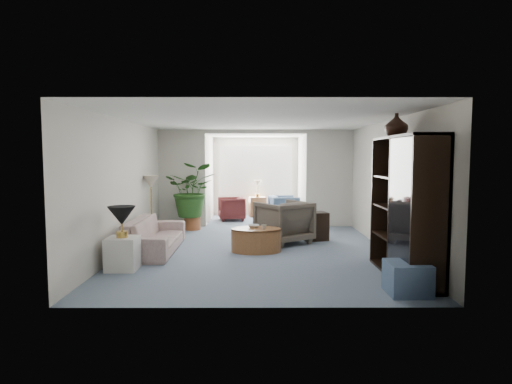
{
  "coord_description": "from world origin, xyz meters",
  "views": [
    {
      "loc": [
        -0.02,
        -8.03,
        1.82
      ],
      "look_at": [
        0.0,
        0.6,
        1.1
      ],
      "focal_mm": 30.09,
      "sensor_mm": 36.0,
      "label": 1
    }
  ],
  "objects_px": {
    "coffee_bowl": "(253,226)",
    "wingback_chair": "(284,222)",
    "coffee_table": "(256,240)",
    "ottoman": "(407,278)",
    "plant_pot": "(192,223)",
    "sunroom_chair_blue": "(284,208)",
    "sunroom_table": "(257,207)",
    "framed_picture": "(389,163)",
    "entertainment_cabinet": "(405,207)",
    "sunroom_chair_maroon": "(231,209)",
    "coffee_cup": "(264,227)",
    "side_table_dark": "(315,226)",
    "table_lamp": "(122,216)",
    "cabinet_urn": "(396,125)",
    "end_table": "(123,254)",
    "floor_lamp": "(151,182)",
    "sofa": "(155,235)"
  },
  "relations": [
    {
      "from": "sunroom_table",
      "to": "ottoman",
      "type": "bearing_deg",
      "value": -75.18
    },
    {
      "from": "coffee_table",
      "to": "sunroom_table",
      "type": "distance_m",
      "value": 4.8
    },
    {
      "from": "ottoman",
      "to": "sunroom_table",
      "type": "relative_size",
      "value": 0.89
    },
    {
      "from": "end_table",
      "to": "side_table_dark",
      "type": "relative_size",
      "value": 0.86
    },
    {
      "from": "coffee_cup",
      "to": "cabinet_urn",
      "type": "relative_size",
      "value": 0.25
    },
    {
      "from": "coffee_cup",
      "to": "sunroom_table",
      "type": "bearing_deg",
      "value": 91.09
    },
    {
      "from": "side_table_dark",
      "to": "coffee_bowl",
      "type": "bearing_deg",
      "value": -141.92
    },
    {
      "from": "side_table_dark",
      "to": "sunroom_chair_blue",
      "type": "height_order",
      "value": "sunroom_chair_blue"
    },
    {
      "from": "coffee_cup",
      "to": "sunroom_table",
      "type": "distance_m",
      "value": 4.91
    },
    {
      "from": "wingback_chair",
      "to": "sunroom_chair_maroon",
      "type": "height_order",
      "value": "wingback_chair"
    },
    {
      "from": "table_lamp",
      "to": "coffee_table",
      "type": "bearing_deg",
      "value": 31.25
    },
    {
      "from": "coffee_table",
      "to": "coffee_cup",
      "type": "relative_size",
      "value": 10.08
    },
    {
      "from": "ottoman",
      "to": "wingback_chair",
      "type": "bearing_deg",
      "value": 112.66
    },
    {
      "from": "coffee_table",
      "to": "ottoman",
      "type": "height_order",
      "value": "coffee_table"
    },
    {
      "from": "end_table",
      "to": "coffee_table",
      "type": "distance_m",
      "value": 2.51
    },
    {
      "from": "plant_pot",
      "to": "sunroom_chair_maroon",
      "type": "bearing_deg",
      "value": 60.52
    },
    {
      "from": "coffee_table",
      "to": "table_lamp",
      "type": "bearing_deg",
      "value": -148.75
    },
    {
      "from": "table_lamp",
      "to": "coffee_cup",
      "type": "xyz_separation_m",
      "value": [
        2.3,
        1.2,
        -0.38
      ]
    },
    {
      "from": "side_table_dark",
      "to": "entertainment_cabinet",
      "type": "relative_size",
      "value": 0.29
    },
    {
      "from": "table_lamp",
      "to": "plant_pot",
      "type": "height_order",
      "value": "table_lamp"
    },
    {
      "from": "side_table_dark",
      "to": "plant_pot",
      "type": "relative_size",
      "value": 1.52
    },
    {
      "from": "sofa",
      "to": "plant_pot",
      "type": "height_order",
      "value": "sofa"
    },
    {
      "from": "coffee_cup",
      "to": "side_table_dark",
      "type": "distance_m",
      "value": 1.7
    },
    {
      "from": "table_lamp",
      "to": "side_table_dark",
      "type": "relative_size",
      "value": 0.72
    },
    {
      "from": "end_table",
      "to": "plant_pot",
      "type": "bearing_deg",
      "value": 81.48
    },
    {
      "from": "sunroom_table",
      "to": "framed_picture",
      "type": "bearing_deg",
      "value": -64.09
    },
    {
      "from": "coffee_bowl",
      "to": "framed_picture",
      "type": "bearing_deg",
      "value": -5.63
    },
    {
      "from": "end_table",
      "to": "coffee_cup",
      "type": "xyz_separation_m",
      "value": [
        2.3,
        1.2,
        0.23
      ]
    },
    {
      "from": "coffee_cup",
      "to": "ottoman",
      "type": "relative_size",
      "value": 0.18
    },
    {
      "from": "entertainment_cabinet",
      "to": "sunroom_chair_maroon",
      "type": "bearing_deg",
      "value": 116.94
    },
    {
      "from": "coffee_bowl",
      "to": "sunroom_chair_maroon",
      "type": "height_order",
      "value": "sunroom_chair_maroon"
    },
    {
      "from": "framed_picture",
      "to": "coffee_cup",
      "type": "relative_size",
      "value": 5.31
    },
    {
      "from": "floor_lamp",
      "to": "coffee_table",
      "type": "bearing_deg",
      "value": -32.4
    },
    {
      "from": "side_table_dark",
      "to": "sunroom_chair_blue",
      "type": "xyz_separation_m",
      "value": [
        -0.48,
        2.9,
        0.05
      ]
    },
    {
      "from": "table_lamp",
      "to": "coffee_cup",
      "type": "bearing_deg",
      "value": 27.63
    },
    {
      "from": "coffee_cup",
      "to": "wingback_chair",
      "type": "relative_size",
      "value": 0.1
    },
    {
      "from": "wingback_chair",
      "to": "sofa",
      "type": "bearing_deg",
      "value": -16.11
    },
    {
      "from": "coffee_bowl",
      "to": "sunroom_chair_blue",
      "type": "height_order",
      "value": "sunroom_chair_blue"
    },
    {
      "from": "floor_lamp",
      "to": "wingback_chair",
      "type": "height_order",
      "value": "floor_lamp"
    },
    {
      "from": "table_lamp",
      "to": "floor_lamp",
      "type": "height_order",
      "value": "floor_lamp"
    },
    {
      "from": "framed_picture",
      "to": "sunroom_chair_blue",
      "type": "height_order",
      "value": "framed_picture"
    },
    {
      "from": "coffee_table",
      "to": "entertainment_cabinet",
      "type": "distance_m",
      "value": 2.93
    },
    {
      "from": "coffee_bowl",
      "to": "wingback_chair",
      "type": "bearing_deg",
      "value": 49.58
    },
    {
      "from": "sofa",
      "to": "side_table_dark",
      "type": "relative_size",
      "value": 3.56
    },
    {
      "from": "cabinet_urn",
      "to": "coffee_cup",
      "type": "bearing_deg",
      "value": 152.08
    },
    {
      "from": "plant_pot",
      "to": "sunroom_chair_blue",
      "type": "distance_m",
      "value": 2.86
    },
    {
      "from": "coffee_table",
      "to": "coffee_cup",
      "type": "xyz_separation_m",
      "value": [
        0.15,
        -0.1,
        0.27
      ]
    },
    {
      "from": "framed_picture",
      "to": "plant_pot",
      "type": "relative_size",
      "value": 1.25
    },
    {
      "from": "end_table",
      "to": "entertainment_cabinet",
      "type": "height_order",
      "value": "entertainment_cabinet"
    },
    {
      "from": "wingback_chair",
      "to": "plant_pot",
      "type": "xyz_separation_m",
      "value": [
        -2.16,
        1.64,
        -0.29
      ]
    }
  ]
}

